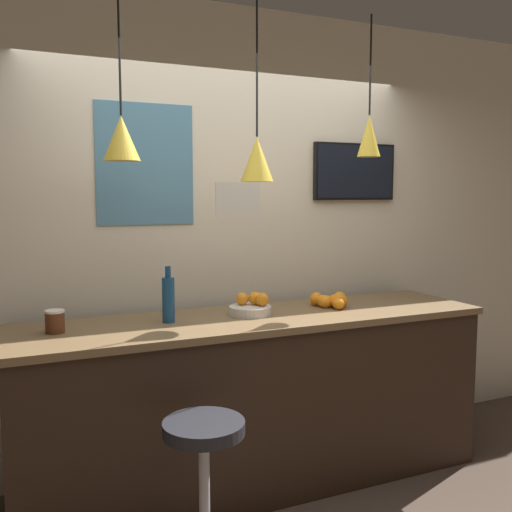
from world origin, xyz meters
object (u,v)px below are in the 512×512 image
juice_bottle (168,299)px  mounted_tv (355,172)px  fruit_bowl (251,307)px  spread_jar (55,321)px  bar_stool (204,466)px

juice_bottle → mounted_tv: size_ratio=0.49×
fruit_bowl → spread_jar: (-1.09, -0.00, 0.01)m
spread_jar → fruit_bowl: bearing=0.2°
bar_stool → spread_jar: 1.06m
bar_stool → mounted_tv: 2.29m
fruit_bowl → juice_bottle: bearing=-179.5°
juice_bottle → mounted_tv: bearing=14.7°
bar_stool → juice_bottle: (0.03, 0.68, 0.65)m
juice_bottle → mounted_tv: (1.46, 0.38, 0.73)m
fruit_bowl → juice_bottle: size_ratio=0.79×
bar_stool → fruit_bowl: 1.03m
juice_bottle → spread_jar: juice_bottle is taller
fruit_bowl → spread_jar: 1.09m
juice_bottle → bar_stool: bearing=-92.6°
spread_jar → mounted_tv: mounted_tv is taller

